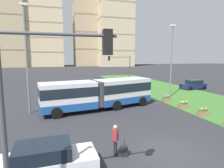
{
  "coord_description": "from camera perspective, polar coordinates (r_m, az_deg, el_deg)",
  "views": [
    {
      "loc": [
        -5.99,
        -8.99,
        5.35
      ],
      "look_at": [
        0.42,
        12.68,
        2.2
      ],
      "focal_mm": 30.8,
      "sensor_mm": 36.0,
      "label": 1
    }
  ],
  "objects": [
    {
      "name": "ground_plane",
      "position": [
        12.06,
        16.24,
        -18.74
      ],
      "size": [
        260.0,
        260.0,
        0.0
      ],
      "primitive_type": "plane",
      "color": "#2D2D33"
    },
    {
      "name": "grass_median",
      "position": [
        26.16,
        25.18,
        -4.54
      ],
      "size": [
        10.0,
        70.0,
        0.08
      ],
      "primitive_type": "cube",
      "color": "#3D752D",
      "rests_on": "ground_plane"
    },
    {
      "name": "articulated_bus",
      "position": [
        19.88,
        -3.81,
        -2.8
      ],
      "size": [
        12.01,
        4.93,
        3.0
      ],
      "color": "white",
      "rests_on": "ground"
    },
    {
      "name": "car_navy_sedan",
      "position": [
        35.08,
        23.03,
        -0.23
      ],
      "size": [
        4.59,
        2.46,
        1.58
      ],
      "color": "#19234C",
      "rests_on": "ground"
    },
    {
      "name": "car_white_van",
      "position": [
        9.66,
        -18.96,
        -20.92
      ],
      "size": [
        4.44,
        2.09,
        1.58
      ],
      "color": "silver",
      "rests_on": "ground"
    },
    {
      "name": "pedestrian_crossing",
      "position": [
        10.84,
        0.99,
        -15.71
      ],
      "size": [
        0.36,
        0.57,
        1.74
      ],
      "color": "black",
      "rests_on": "ground"
    },
    {
      "name": "rolling_suitcase",
      "position": [
        11.09,
        3.66,
        -19.08
      ],
      "size": [
        0.39,
        0.29,
        0.97
      ],
      "color": "#232328",
      "rests_on": "ground"
    },
    {
      "name": "flower_planter_1",
      "position": [
        19.54,
        25.39,
        -7.44
      ],
      "size": [
        1.1,
        0.56,
        0.74
      ],
      "color": "#937051",
      "rests_on": "grass_median"
    },
    {
      "name": "flower_planter_2",
      "position": [
        21.59,
        20.53,
        -5.76
      ],
      "size": [
        1.1,
        0.56,
        0.74
      ],
      "color": "#937051",
      "rests_on": "grass_median"
    },
    {
      "name": "flower_planter_3",
      "position": [
        24.15,
        15.96,
        -4.14
      ],
      "size": [
        1.1,
        0.56,
        0.74
      ],
      "color": "#937051",
      "rests_on": "grass_median"
    },
    {
      "name": "traffic_light_near_left",
      "position": [
        6.11,
        -20.11,
        -3.03
      ],
      "size": [
        3.52,
        0.28,
        6.22
      ],
      "color": "#474C51",
      "rests_on": "ground"
    },
    {
      "name": "traffic_light_far_right",
      "position": [
        32.92,
        3.06,
        5.39
      ],
      "size": [
        4.12,
        0.28,
        5.59
      ],
      "color": "#474C51",
      "rests_on": "ground"
    },
    {
      "name": "streetlight_left",
      "position": [
        19.62,
        -24.06,
        7.8
      ],
      "size": [
        0.7,
        0.28,
        10.17
      ],
      "color": "slate",
      "rests_on": "ground"
    },
    {
      "name": "streetlight_median",
      "position": [
        26.57,
        17.23,
        7.26
      ],
      "size": [
        0.7,
        0.28,
        9.51
      ],
      "color": "slate",
      "rests_on": "ground"
    },
    {
      "name": "apartment_tower_west",
      "position": [
        123.4,
        -28.55,
        14.92
      ],
      "size": [
        18.81,
        17.42,
        44.66
      ],
      "color": "tan",
      "rests_on": "ground"
    },
    {
      "name": "apartment_tower_westcentre",
      "position": [
        123.62,
        -19.47,
        14.33
      ],
      "size": [
        20.99,
        18.48,
        40.07
      ],
      "color": "beige",
      "rests_on": "ground"
    },
    {
      "name": "apartment_tower_centre",
      "position": [
        126.94,
        -6.99,
        16.75
      ],
      "size": [
        18.04,
        18.54,
        49.83
      ],
      "color": "tan",
      "rests_on": "ground"
    },
    {
      "name": "apartment_tower_eastcentre",
      "position": [
        120.62,
        0.71,
        18.26
      ],
      "size": [
        19.95,
        17.35,
        53.91
      ],
      "color": "beige",
      "rests_on": "ground"
    }
  ]
}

